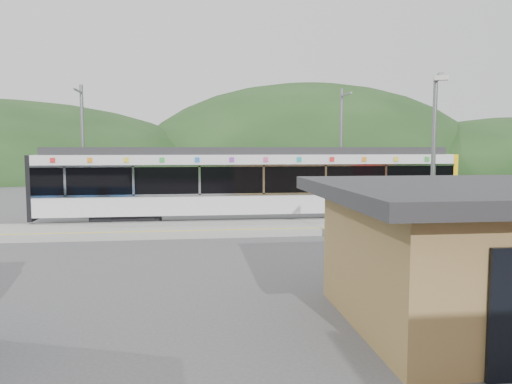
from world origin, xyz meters
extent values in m
plane|color=#4C4C4F|center=(0.00, 0.00, 0.00)|extent=(120.00, 120.00, 0.00)
ellipsoid|color=#1E3D19|center=(16.00, 54.00, 0.00)|extent=(52.00, 39.00, 26.00)
cube|color=#9E9E99|center=(0.00, 3.30, 0.15)|extent=(26.00, 3.20, 0.30)
cube|color=yellow|center=(0.00, 2.00, 0.30)|extent=(26.00, 0.10, 0.01)
cube|color=black|center=(-4.47, 6.00, 0.30)|extent=(3.20, 2.20, 0.56)
cube|color=black|center=(7.53, 6.00, 0.30)|extent=(3.20, 2.20, 0.56)
cube|color=silver|center=(1.53, 6.00, 1.04)|extent=(20.00, 2.90, 0.92)
cube|color=black|center=(1.53, 6.00, 2.23)|extent=(20.00, 2.96, 1.45)
cube|color=silver|center=(1.53, 4.50, 1.55)|extent=(20.00, 0.05, 0.10)
cube|color=silver|center=(1.53, 4.50, 2.90)|extent=(20.00, 0.05, 0.10)
cube|color=silver|center=(1.53, 6.00, 3.17)|extent=(20.00, 2.90, 0.45)
cube|color=#2D2D30|center=(1.53, 6.00, 3.58)|extent=(19.40, 2.50, 0.36)
cube|color=yellow|center=(11.65, 6.00, 1.90)|extent=(0.24, 2.92, 3.00)
cube|color=black|center=(-8.57, 6.00, 1.90)|extent=(0.20, 2.92, 3.00)
cube|color=silver|center=(-6.97, 4.50, 2.23)|extent=(0.10, 0.05, 1.35)
cube|color=silver|center=(-3.97, 4.50, 2.23)|extent=(0.10, 0.05, 1.35)
cube|color=silver|center=(-0.97, 4.50, 2.23)|extent=(0.10, 0.05, 1.35)
cube|color=silver|center=(2.03, 4.50, 2.23)|extent=(0.10, 0.05, 1.35)
cube|color=silver|center=(5.03, 4.50, 2.23)|extent=(0.10, 0.05, 1.35)
cube|color=silver|center=(8.03, 4.50, 2.23)|extent=(0.10, 0.05, 1.35)
cube|color=silver|center=(10.53, 4.50, 2.23)|extent=(0.10, 0.05, 1.35)
cube|color=red|center=(-7.47, 4.51, 3.18)|extent=(0.22, 0.04, 0.22)
cube|color=orange|center=(-5.87, 4.51, 3.18)|extent=(0.22, 0.04, 0.22)
cube|color=yellow|center=(-4.27, 4.51, 3.18)|extent=(0.22, 0.04, 0.22)
cube|color=green|center=(-2.67, 4.51, 3.18)|extent=(0.22, 0.04, 0.22)
cube|color=blue|center=(-1.07, 4.51, 3.18)|extent=(0.22, 0.04, 0.22)
cube|color=purple|center=(0.53, 4.51, 3.18)|extent=(0.22, 0.04, 0.22)
cube|color=#E54C8C|center=(2.13, 4.51, 3.18)|extent=(0.22, 0.04, 0.22)
cube|color=#19A5A5|center=(3.73, 4.51, 3.18)|extent=(0.22, 0.04, 0.22)
cube|color=red|center=(5.33, 4.51, 3.18)|extent=(0.22, 0.04, 0.22)
cube|color=orange|center=(6.93, 4.51, 3.18)|extent=(0.22, 0.04, 0.22)
cube|color=yellow|center=(8.53, 4.51, 3.18)|extent=(0.22, 0.04, 0.22)
cube|color=green|center=(10.13, 4.51, 3.18)|extent=(0.22, 0.04, 0.22)
cylinder|color=slate|center=(-7.00, 8.60, 3.50)|extent=(0.18, 0.18, 7.00)
cube|color=slate|center=(-7.00, 7.80, 6.60)|extent=(0.08, 1.80, 0.08)
cylinder|color=slate|center=(7.00, 8.60, 3.50)|extent=(0.18, 0.18, 7.00)
cube|color=slate|center=(7.00, 7.80, 6.60)|extent=(0.08, 1.80, 0.08)
cylinder|color=slate|center=(5.29, -5.65, 2.85)|extent=(0.12, 0.12, 5.69)
cube|color=slate|center=(5.29, -6.08, 5.60)|extent=(0.41, 0.94, 0.12)
cube|color=silver|center=(5.29, -6.50, 5.52)|extent=(0.39, 0.28, 0.12)
camera|label=1|loc=(-1.31, -18.67, 3.77)|focal=35.00mm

